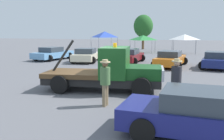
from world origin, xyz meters
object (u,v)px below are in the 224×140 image
at_px(parked_car_skyblue, 53,54).
at_px(canopy_tent_white, 185,37).
at_px(tow_truck, 109,72).
at_px(parked_car_cream, 86,55).
at_px(parked_car_orange, 170,59).
at_px(foreground_car, 208,115).
at_px(traffic_cone, 109,69).
at_px(canopy_tent_blue, 105,34).
at_px(parked_car_navy, 216,60).
at_px(tree_left, 143,26).
at_px(canopy_tent_green, 143,38).
at_px(parked_car_maroon, 129,56).
at_px(person_near_truck, 176,78).
at_px(person_at_hood, 105,79).

xyz_separation_m(parked_car_skyblue, canopy_tent_white, (12.82, 11.91, 1.55)).
bearing_deg(tow_truck, canopy_tent_white, 74.49).
relative_size(parked_car_cream, parked_car_orange, 0.95).
relative_size(foreground_car, traffic_cone, 8.94).
bearing_deg(canopy_tent_blue, canopy_tent_white, 7.29).
relative_size(parked_car_navy, traffic_cone, 8.47).
bearing_deg(traffic_cone, tow_truck, -71.02).
xyz_separation_m(canopy_tent_white, tree_left, (-6.86, 6.79, 1.62)).
xyz_separation_m(parked_car_navy, canopy_tent_green, (-8.52, 13.34, 1.42)).
xyz_separation_m(parked_car_maroon, canopy_tent_green, (-0.97, 12.16, 1.42)).
bearing_deg(canopy_tent_white, canopy_tent_green, 178.46).
bearing_deg(person_near_truck, parked_car_orange, 9.87).
relative_size(parked_car_skyblue, parked_car_orange, 0.99).
xyz_separation_m(foreground_car, canopy_tent_green, (-7.09, 27.85, 1.42)).
xyz_separation_m(person_near_truck, parked_car_orange, (-1.16, 11.33, -0.45)).
relative_size(parked_car_navy, tree_left, 0.82).
bearing_deg(tree_left, canopy_tent_blue, -115.65).
height_order(parked_car_navy, traffic_cone, parked_car_navy).
height_order(parked_car_navy, canopy_tent_blue, canopy_tent_blue).
relative_size(canopy_tent_white, traffic_cone, 5.46).
bearing_deg(parked_car_orange, person_near_truck, -167.69).
height_order(parked_car_cream, parked_car_maroon, same).
bearing_deg(canopy_tent_blue, person_near_truck, -64.34).
bearing_deg(person_near_truck, foreground_car, -156.61).
bearing_deg(canopy_tent_blue, parked_car_skyblue, -100.97).
distance_m(person_near_truck, canopy_tent_blue, 26.00).
distance_m(foreground_car, canopy_tent_green, 28.78).
distance_m(person_at_hood, canopy_tent_green, 26.12).
xyz_separation_m(canopy_tent_blue, tree_left, (3.92, 8.16, 1.29)).
xyz_separation_m(parked_car_maroon, traffic_cone, (0.04, -6.06, -0.39)).
distance_m(tow_truck, canopy_tent_green, 23.53).
height_order(parked_car_orange, canopy_tent_blue, canopy_tent_blue).
relative_size(parked_car_skyblue, parked_car_maroon, 1.10).
relative_size(person_at_hood, canopy_tent_green, 0.60).
height_order(parked_car_navy, canopy_tent_white, canopy_tent_white).
distance_m(canopy_tent_green, canopy_tent_white, 5.60).
bearing_deg(canopy_tent_blue, tree_left, 64.35).
bearing_deg(canopy_tent_green, parked_car_navy, -57.44).
height_order(parked_car_maroon, canopy_tent_green, canopy_tent_green).
bearing_deg(canopy_tent_white, canopy_tent_blue, -172.71).
bearing_deg(canopy_tent_white, traffic_cone, -104.23).
bearing_deg(canopy_tent_white, person_near_truck, -88.93).
distance_m(tow_truck, foreground_car, 6.25).
bearing_deg(foreground_car, parked_car_skyblue, 134.11).
xyz_separation_m(parked_car_cream, canopy_tent_white, (8.74, 12.54, 1.55)).
relative_size(parked_car_orange, canopy_tent_white, 1.67).
height_order(parked_car_navy, tree_left, tree_left).
distance_m(parked_car_orange, tree_left, 21.39).
xyz_separation_m(parked_car_maroon, parked_car_orange, (3.93, -1.44, 0.00)).
xyz_separation_m(person_near_truck, canopy_tent_blue, (-11.24, 23.40, 1.42)).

